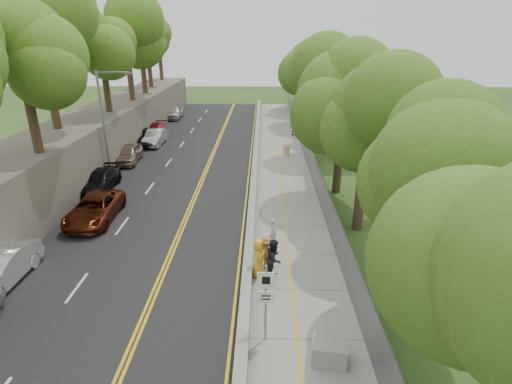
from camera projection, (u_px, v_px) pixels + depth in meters
ground at (241, 290)px, 17.35m from camera, size 140.00×140.00×0.00m
road at (183, 175)px, 31.36m from camera, size 11.20×66.00×0.04m
sidewalk at (284, 175)px, 31.22m from camera, size 4.20×66.00×0.05m
jersey_barrier at (254, 172)px, 31.16m from camera, size 0.42×66.00×0.60m
rock_embankment at (77, 150)px, 30.76m from camera, size 5.00×66.00×4.00m
chainlink_fence at (311, 163)px, 30.82m from camera, size 0.04×66.00×2.00m
trees_embankment at (63, 31)px, 27.59m from camera, size 6.40×66.00×13.00m
trees_fenceside at (349, 84)px, 28.54m from camera, size 7.00×66.00×14.00m
streetlight at (106, 118)px, 28.80m from camera, size 2.52×0.22×8.00m
signpost at (266, 295)px, 13.81m from camera, size 0.62×0.09×3.10m
construction_barrel at (286, 151)px, 35.95m from camera, size 0.56×0.56×0.92m
concrete_block at (329, 352)px, 13.42m from camera, size 1.30×1.05×0.78m
car_2 at (95, 209)px, 23.49m from camera, size 2.51×5.22×1.43m
car_3 at (99, 181)px, 28.00m from camera, size 1.99×4.77×1.38m
car_4 at (128, 154)px, 34.04m from camera, size 2.00×4.48×1.49m
car_5 at (155, 137)px, 39.44m from camera, size 1.64×4.50×1.48m
car_6 at (149, 137)px, 39.62m from camera, size 2.94×5.49×1.47m
car_7 at (155, 131)px, 42.33m from camera, size 2.01×4.75×1.37m
car_8 at (174, 112)px, 51.40m from camera, size 1.92×4.64×1.57m
painter_0 at (259, 258)px, 17.97m from camera, size 0.84×1.05×1.86m
painter_1 at (273, 232)px, 20.61m from camera, size 0.57×0.67×1.56m
painter_2 at (274, 259)px, 17.89m from camera, size 0.97×1.10×1.89m
painter_3 at (267, 253)px, 18.60m from camera, size 0.86×1.18×1.65m
person_far at (294, 127)px, 42.79m from camera, size 1.12×0.71×1.78m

